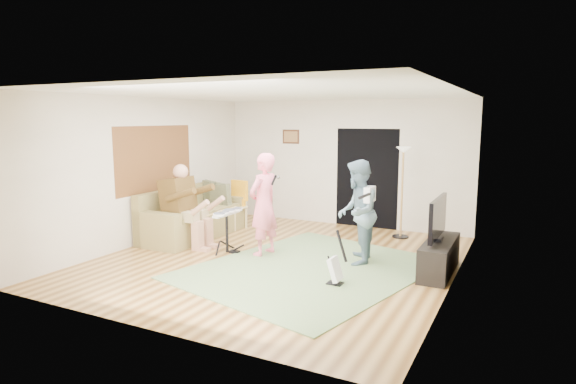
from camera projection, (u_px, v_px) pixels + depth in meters
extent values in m
plane|color=brown|center=(278.00, 259.00, 7.96)|extent=(6.00, 6.00, 0.00)
plane|color=white|center=(277.00, 93.00, 7.55)|extent=(6.00, 6.00, 0.00)
plane|color=brown|center=(155.00, 159.00, 9.12)|extent=(0.00, 2.05, 2.05)
plane|color=black|center=(367.00, 178.00, 10.19)|extent=(2.10, 0.00, 2.10)
cube|color=#3F2314|center=(291.00, 137.00, 10.86)|extent=(0.42, 0.03, 0.32)
cube|color=#63804E|center=(310.00, 269.00, 7.44)|extent=(3.81, 4.33, 0.02)
cube|color=olive|center=(195.00, 225.00, 9.48)|extent=(0.95, 1.89, 0.47)
cube|color=olive|center=(178.00, 211.00, 9.62)|extent=(0.18, 2.34, 0.95)
cube|color=olive|center=(225.00, 211.00, 10.40)|extent=(0.95, 0.22, 0.67)
cube|color=olive|center=(158.00, 231.00, 8.53)|extent=(0.95, 0.22, 0.67)
cube|color=brown|center=(178.00, 197.00, 8.74)|extent=(0.42, 0.54, 0.69)
sphere|color=tan|center=(180.00, 172.00, 8.63)|extent=(0.27, 0.27, 0.27)
cylinder|color=black|center=(227.00, 232.00, 8.35)|extent=(0.05, 0.05, 0.67)
cube|color=white|center=(227.00, 214.00, 8.30)|extent=(0.13, 0.67, 0.04)
imported|color=#FF6E88|center=(264.00, 205.00, 8.11)|extent=(0.51, 0.69, 1.74)
imported|color=slate|center=(357.00, 212.00, 7.65)|extent=(0.81, 0.94, 1.67)
cube|color=black|center=(335.00, 284.00, 6.75)|extent=(0.22, 0.18, 0.03)
cube|color=white|center=(335.00, 269.00, 6.71)|extent=(0.17, 0.26, 0.34)
cylinder|color=black|center=(342.00, 246.00, 6.62)|extent=(0.18, 0.04, 0.44)
cylinder|color=black|center=(400.00, 237.00, 9.44)|extent=(0.32, 0.32, 0.03)
cylinder|color=tan|center=(402.00, 194.00, 9.31)|extent=(0.04, 0.04, 1.68)
cone|color=white|center=(403.00, 150.00, 9.18)|extent=(0.28, 0.28, 0.11)
cube|color=beige|center=(234.00, 207.00, 10.12)|extent=(0.49, 0.49, 0.04)
cube|color=#FFAF1A|center=(238.00, 190.00, 10.24)|extent=(0.42, 0.14, 0.43)
cube|color=black|center=(439.00, 257.00, 7.23)|extent=(0.40, 1.40, 0.50)
cube|color=black|center=(438.00, 217.00, 7.16)|extent=(0.06, 1.15, 0.60)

